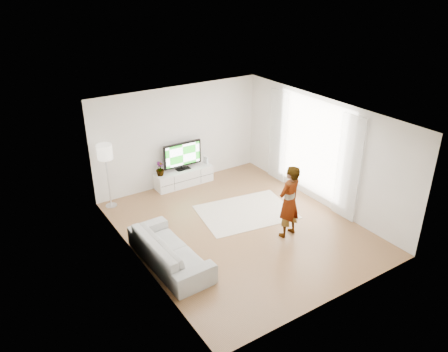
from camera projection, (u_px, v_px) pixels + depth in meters
floor at (240, 228)px, 10.42m from camera, size 6.00×6.00×0.00m
ceiling at (242, 115)px, 9.21m from camera, size 6.00×6.00×0.00m
wall_left at (136, 204)px, 8.59m from camera, size 0.02×6.00×2.80m
wall_right at (321, 152)px, 11.04m from camera, size 0.02×6.00×2.80m
wall_back at (179, 136)px, 12.09m from camera, size 5.00×0.02×2.80m
wall_front at (340, 237)px, 7.54m from camera, size 5.00×0.02×2.80m
window at (313, 147)px, 11.24m from camera, size 0.01×2.60×2.50m
curtain_near at (348, 168)px, 10.26m from camera, size 0.04×0.70×2.60m
curtain_far at (278, 136)px, 12.23m from camera, size 0.04×0.70×2.60m
media_console at (184, 177)px, 12.40m from camera, size 1.68×0.48×0.47m
television at (182, 155)px, 12.14m from camera, size 1.14×0.22×0.80m
game_console at (206, 160)px, 12.61m from camera, size 0.07×0.17×0.22m
potted_plant at (160, 169)px, 11.86m from camera, size 0.29×0.29×0.40m
rug at (246, 212)px, 11.08m from camera, size 2.55×2.02×0.01m
player at (289, 202)px, 9.77m from camera, size 0.70×0.53×1.73m
sofa at (170, 250)px, 9.02m from camera, size 0.97×2.30×0.66m
floor_lamp at (105, 155)px, 10.76m from camera, size 0.38×0.38×1.70m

